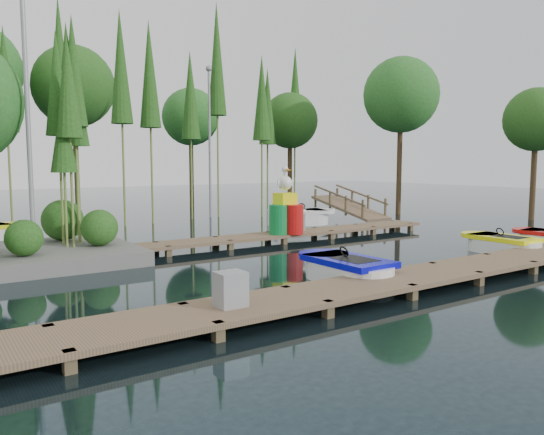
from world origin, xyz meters
TOP-DOWN VIEW (x-y plane):
  - ground_plane at (0.00, 0.00)m, footprint 90.00×90.00m
  - near_dock at (0.00, -4.50)m, footprint 18.00×1.50m
  - far_dock at (1.00, 2.50)m, footprint 15.00×1.20m
  - tree_screen at (-2.04, 10.60)m, footprint 34.42×18.53m
  - lamp_island at (-5.50, 2.50)m, footprint 0.30×0.30m
  - lamp_rear at (4.00, 11.00)m, footprint 0.30×0.30m
  - ramp at (9.00, 6.50)m, footprint 1.50×3.94m
  - boat_blue at (-0.01, -3.23)m, footprint 1.22×2.63m
  - boat_yellow_near at (6.35, -3.00)m, footprint 1.11×2.44m
  - boat_white_far at (5.71, 6.09)m, footprint 3.28×2.16m
  - utility_cabinet at (-3.73, -4.50)m, footprint 0.48×0.40m
  - yellow_barrel at (2.44, 2.50)m, footprint 0.66×0.66m
  - drum_cluster at (2.35, 2.34)m, footprint 1.30×1.20m
  - seagull_post at (3.20, 2.50)m, footprint 0.47×0.25m

SIDE VIEW (x-z plane):
  - ground_plane at x=0.00m, z-range 0.00..0.00m
  - far_dock at x=1.00m, z-range -0.02..0.48m
  - near_dock at x=0.00m, z-range -0.02..0.48m
  - boat_yellow_near at x=6.35m, z-range -0.17..0.65m
  - boat_blue at x=-0.01m, z-range -0.19..0.69m
  - boat_white_far at x=5.71m, z-range -0.39..1.03m
  - ramp at x=9.00m, z-range -0.16..1.33m
  - utility_cabinet at x=-3.73m, z-range 0.30..0.88m
  - yellow_barrel at x=2.44m, z-range 0.30..1.30m
  - seagull_post at x=3.20m, z-range 0.43..1.18m
  - drum_cluster at x=2.35m, z-range -0.16..2.09m
  - lamp_island at x=-5.50m, z-range 0.64..7.89m
  - lamp_rear at x=4.00m, z-range 0.64..7.89m
  - tree_screen at x=-2.04m, z-range 0.96..11.27m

